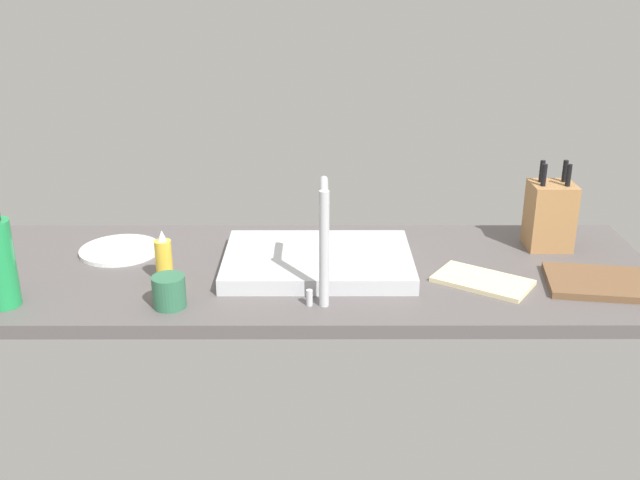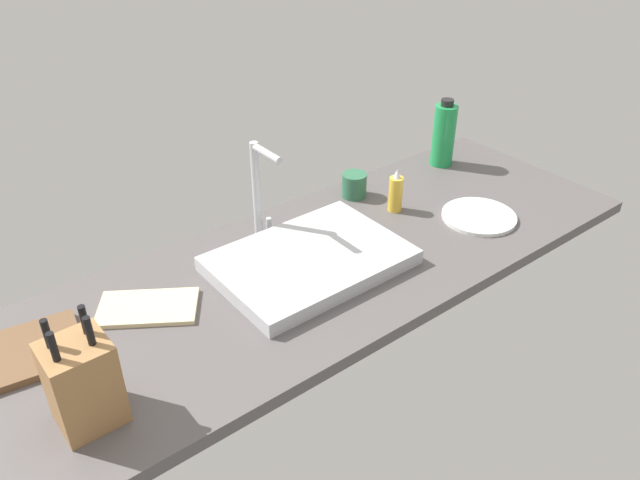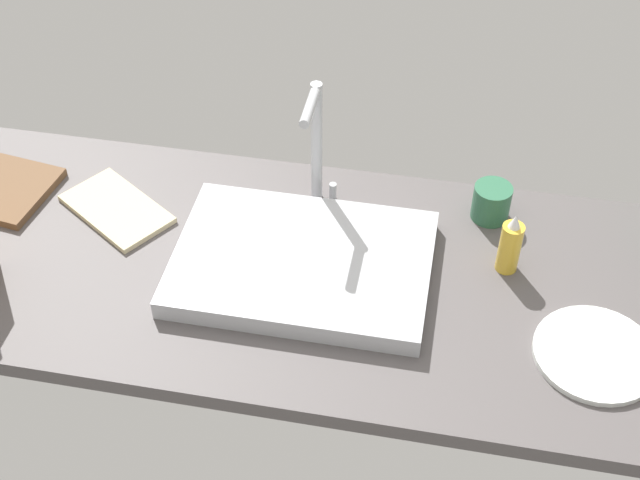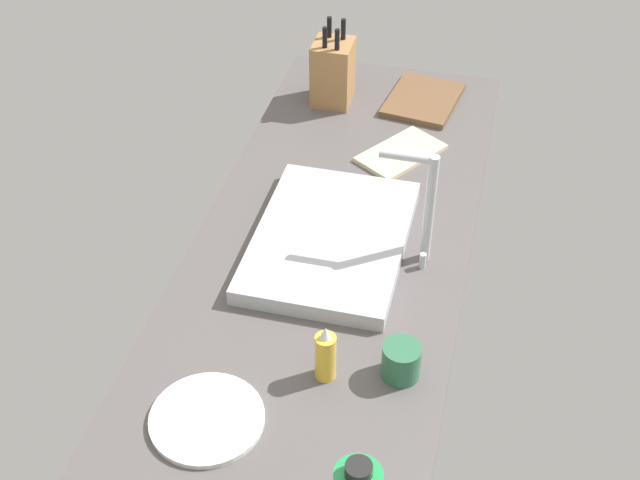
% 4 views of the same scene
% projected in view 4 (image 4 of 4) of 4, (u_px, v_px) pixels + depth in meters
% --- Properties ---
extents(countertop_slab, '(1.90, 0.66, 0.04)m').
position_uv_depth(countertop_slab, '(326.00, 265.00, 2.00)').
color(countertop_slab, '#514C4C').
rests_on(countertop_slab, ground).
extents(sink_basin, '(0.50, 0.35, 0.04)m').
position_uv_depth(sink_basin, '(331.00, 240.00, 2.01)').
color(sink_basin, '#B7BABF').
rests_on(sink_basin, countertop_slab).
extents(faucet, '(0.06, 0.13, 0.29)m').
position_uv_depth(faucet, '(424.00, 201.00, 1.88)').
color(faucet, '#B7BABF').
rests_on(faucet, countertop_slab).
extents(knife_block, '(0.12, 0.11, 0.25)m').
position_uv_depth(knife_block, '(333.00, 72.00, 2.47)').
color(knife_block, '#9E7042').
rests_on(knife_block, countertop_slab).
extents(cutting_board, '(0.28, 0.23, 0.02)m').
position_uv_depth(cutting_board, '(423.00, 100.00, 2.52)').
color(cutting_board, brown).
rests_on(cutting_board, countertop_slab).
extents(soap_bottle, '(0.04, 0.04, 0.14)m').
position_uv_depth(soap_bottle, '(325.00, 355.00, 1.68)').
color(soap_bottle, gold).
rests_on(soap_bottle, countertop_slab).
extents(dinner_plate, '(0.22, 0.22, 0.01)m').
position_uv_depth(dinner_plate, '(207.00, 419.00, 1.62)').
color(dinner_plate, silver).
rests_on(dinner_plate, countertop_slab).
extents(dish_towel, '(0.27, 0.24, 0.01)m').
position_uv_depth(dish_towel, '(401.00, 153.00, 2.31)').
color(dish_towel, beige).
rests_on(dish_towel, countertop_slab).
extents(coffee_mug, '(0.08, 0.08, 0.08)m').
position_uv_depth(coffee_mug, '(401.00, 361.00, 1.69)').
color(coffee_mug, '#2D6647').
rests_on(coffee_mug, countertop_slab).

